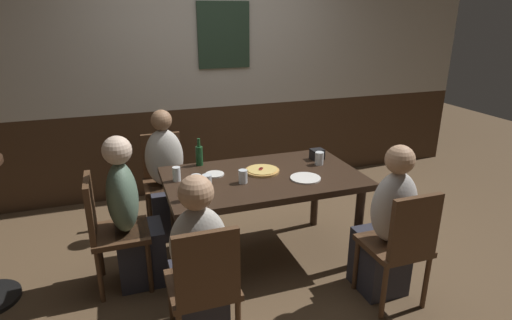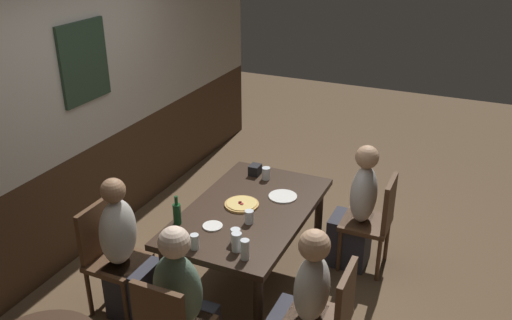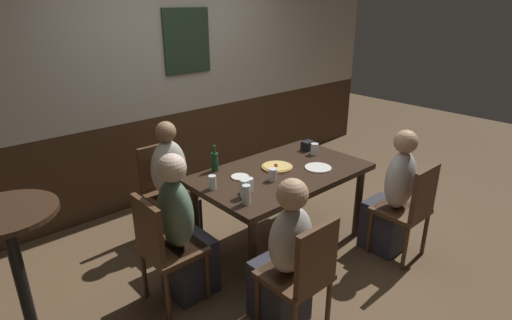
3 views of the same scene
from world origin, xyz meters
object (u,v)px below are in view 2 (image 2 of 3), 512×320
object	(u,v)px
beer_glass_half	(236,236)
plate_white_small	(213,226)
dining_table	(249,218)
person_head_west	(183,312)
chair_left_far	(109,253)
person_left_far	(126,259)
highball_clear	(249,217)
beer_bottle_green	(177,213)
chair_right_near	(375,218)
tumbler_short	(266,174)
pint_glass_pale	(245,251)
plate_white_large	(283,196)
person_right_near	(356,216)
beer_glass_tall	(237,243)
chair_left_near	(328,316)
condiment_caddy	(255,170)
pizza	(242,204)
pint_glass_amber	(195,243)
person_left_near	(304,313)

from	to	relation	value
beer_glass_half	plate_white_small	distance (m)	0.28
dining_table	plate_white_small	size ratio (longest dim) A/B	10.16
person_head_west	chair_left_far	bearing A→B (deg)	68.35
plate_white_small	person_left_far	bearing A→B (deg)	118.46
dining_table	highball_clear	xyz separation A→B (m)	(-0.19, -0.09, 0.13)
chair_left_far	beer_bottle_green	distance (m)	0.63
chair_right_near	tumbler_short	bearing A→B (deg)	98.42
plate_white_small	chair_left_far	bearing A→B (deg)	112.94
chair_right_near	pint_glass_pale	distance (m)	1.46
beer_glass_half	plate_white_large	size ratio (longest dim) A/B	0.46
chair_right_near	person_right_near	world-z (taller)	person_right_near
chair_right_near	highball_clear	xyz separation A→B (m)	(-0.87, 0.78, 0.29)
beer_glass_tall	chair_left_near	bearing A→B (deg)	-98.96
chair_left_far	beer_glass_half	distance (m)	1.05
condiment_caddy	pint_glass_pale	bearing A→B (deg)	-158.69
plate_white_small	condiment_caddy	bearing A→B (deg)	4.62
person_right_near	beer_bottle_green	distance (m)	1.59
tumbler_short	condiment_caddy	xyz separation A→B (m)	(0.04, 0.13, -0.00)
pizza	pint_glass_pale	size ratio (longest dim) A/B	1.88
person_head_west	beer_glass_tall	size ratio (longest dim) A/B	8.42
pint_glass_amber	plate_white_large	xyz separation A→B (m)	(0.94, -0.28, -0.04)
beer_glass_tall	condiment_caddy	world-z (taller)	beer_glass_tall
chair_right_near	person_left_near	distance (m)	1.35
tumbler_short	beer_glass_half	distance (m)	1.02
dining_table	pizza	size ratio (longest dim) A/B	5.55
chair_right_near	beer_glass_half	xyz separation A→B (m)	(-1.15, 0.75, 0.29)
pizza	plate_white_small	xyz separation A→B (m)	(-0.38, 0.06, -0.01)
dining_table	person_right_near	bearing A→B (deg)	-46.54
chair_left_near	beer_glass_tall	world-z (taller)	chair_left_near
beer_glass_tall	chair_left_far	bearing A→B (deg)	96.09
plate_white_large	beer_glass_half	bearing A→B (deg)	175.55
chair_left_near	beer_glass_tall	distance (m)	0.77
person_head_west	pint_glass_pale	distance (m)	0.56
dining_table	person_right_near	xyz separation A→B (m)	(0.67, -0.71, -0.17)
chair_left_far	person_head_west	size ratio (longest dim) A/B	0.76
highball_clear	person_left_near	bearing A→B (deg)	-127.86
chair_right_near	person_head_west	bearing A→B (deg)	152.72
beer_glass_half	pint_glass_pale	size ratio (longest dim) A/B	0.74
pint_glass_pale	condiment_caddy	xyz separation A→B (m)	(1.20, 0.47, -0.02)
dining_table	plate_white_small	distance (m)	0.39
chair_left_near	condiment_caddy	bearing A→B (deg)	40.84
pint_glass_pale	highball_clear	world-z (taller)	pint_glass_pale
person_left_far	beer_glass_half	size ratio (longest dim) A/B	10.63
chair_left_near	pint_glass_amber	distance (m)	1.02
beer_glass_tall	chair_right_near	bearing A→B (deg)	-29.71
person_head_west	highball_clear	xyz separation A→B (m)	(0.82, -0.09, 0.29)
person_head_west	beer_glass_tall	xyz separation A→B (m)	(0.46, -0.17, 0.31)
chair_right_near	chair_left_far	distance (m)	2.20
chair_right_near	beer_glass_half	distance (m)	1.40
beer_glass_half	pint_glass_amber	bearing A→B (deg)	129.23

